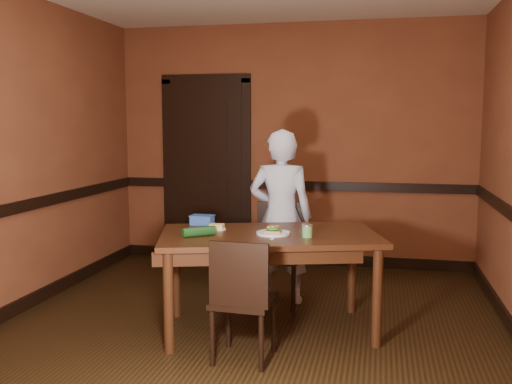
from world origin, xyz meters
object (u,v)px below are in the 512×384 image
at_px(person, 281,217).
at_px(sandwich_plate, 273,232).
at_px(dining_table, 269,282).
at_px(chair_near, 244,298).
at_px(food_tub, 202,220).
at_px(sauce_jar, 307,231).
at_px(cheese_saucer, 217,227).
at_px(chair_far, 275,255).

xyz_separation_m(person, sandwich_plate, (0.08, -0.78, 0.01)).
bearing_deg(dining_table, person, 76.59).
xyz_separation_m(chair_near, person, (0.02, 1.31, 0.35)).
bearing_deg(food_tub, dining_table, -18.93).
xyz_separation_m(sauce_jar, food_tub, (-0.91, 0.33, -0.01)).
distance_m(dining_table, cheese_saucer, 0.59).
relative_size(sandwich_plate, cheese_saucer, 1.77).
height_order(dining_table, chair_far, chair_far).
xyz_separation_m(person, sauce_jar, (0.34, -0.84, 0.04)).
bearing_deg(sandwich_plate, chair_far, 99.07).
height_order(chair_near, sandwich_plate, chair_near).
relative_size(dining_table, cheese_saucer, 11.39).
relative_size(chair_far, sandwich_plate, 3.53).
bearing_deg(dining_table, cheese_saucer, 156.47).
distance_m(chair_near, cheese_saucer, 0.80).
height_order(dining_table, food_tub, food_tub).
distance_m(sandwich_plate, sauce_jar, 0.27).
xyz_separation_m(sandwich_plate, food_tub, (-0.65, 0.28, 0.02)).
bearing_deg(cheese_saucer, sandwich_plate, -10.76).
xyz_separation_m(dining_table, food_tub, (-0.61, 0.24, 0.42)).
xyz_separation_m(chair_near, cheese_saucer, (-0.37, 0.62, 0.36)).
distance_m(chair_near, sauce_jar, 0.71).
bearing_deg(food_tub, sauce_jar, -17.63).
relative_size(dining_table, chair_near, 1.93).
bearing_deg(person, cheese_saucer, 56.84).
height_order(chair_far, cheese_saucer, chair_far).
bearing_deg(food_tub, chair_near, -53.33).
bearing_deg(cheese_saucer, person, 60.39).
relative_size(chair_far, person, 0.58).
bearing_deg(person, sandwich_plate, 92.17).
xyz_separation_m(chair_near, sauce_jar, (0.37, 0.47, 0.39)).
relative_size(chair_near, sandwich_plate, 3.33).
bearing_deg(sauce_jar, chair_far, 117.42).
bearing_deg(sandwich_plate, person, 95.71).
height_order(sandwich_plate, food_tub, food_tub).
bearing_deg(dining_table, chair_far, 79.66).
distance_m(person, sandwich_plate, 0.78).
bearing_deg(person, chair_near, 85.38).
height_order(cheese_saucer, food_tub, food_tub).
bearing_deg(chair_near, sandwich_plate, -97.65).
xyz_separation_m(sandwich_plate, sauce_jar, (0.26, -0.06, 0.03)).
relative_size(person, sauce_jar, 16.23).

